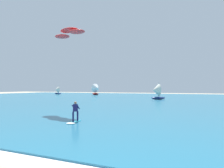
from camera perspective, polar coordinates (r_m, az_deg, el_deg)
name	(u,v)px	position (r m, az deg, el deg)	size (l,w,h in m)	color
ocean	(176,100)	(52.30, 16.99, -4.05)	(160.00, 90.00, 0.10)	#236B89
shoreline_foam	(24,154)	(10.37, -22.76, -17.22)	(100.53, 2.68, 0.01)	white
kitesurfer	(74,115)	(17.51, -10.16, -8.21)	(0.93, 2.02, 1.67)	#26B2CC
kite	(69,33)	(24.78, -11.54, 13.51)	(5.18, 3.33, 0.75)	red
sailboat_trailing	(57,90)	(90.66, -14.70, -1.66)	(2.85, 3.19, 3.57)	navy
sailboat_leading	(96,89)	(80.11, -4.30, -1.39)	(4.30, 3.82, 4.80)	maroon
sailboat_far_right	(156,91)	(50.84, 11.94, -1.99)	(3.70, 3.38, 4.10)	navy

